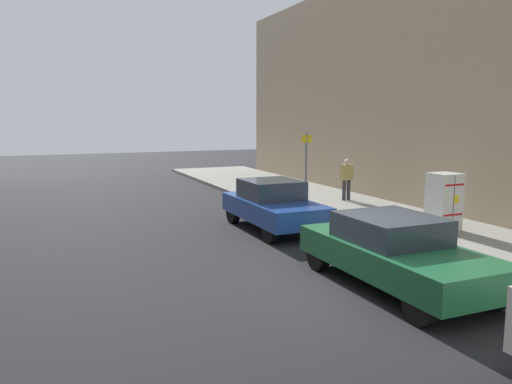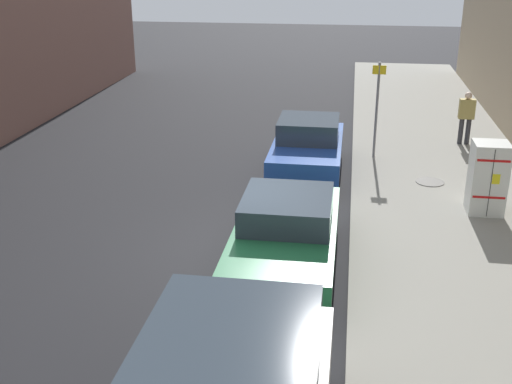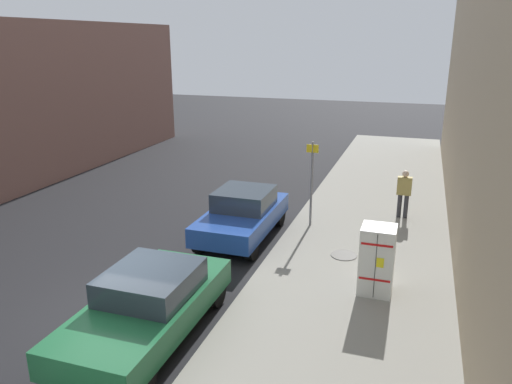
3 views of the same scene
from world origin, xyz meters
name	(u,v)px [view 1 (image 1 of 3)]	position (x,y,z in m)	size (l,w,h in m)	color
ground_plane	(342,286)	(0.00, 0.00, 0.00)	(80.00, 80.00, 0.00)	black
sidewalk_slab	(506,257)	(-4.42, 0.00, 0.08)	(4.67, 44.00, 0.15)	gray
discarded_refrigerator	(444,201)	(-5.00, -2.59, 0.94)	(0.75, 0.73, 1.59)	silver
manhole_cover	(375,220)	(-4.02, -4.36, 0.16)	(0.70, 0.70, 0.02)	#47443F
street_sign_post	(306,168)	(-2.67, -6.30, 1.62)	(0.36, 0.07, 2.63)	slate
pedestrian_walking_far	(347,177)	(-5.34, -7.93, 1.04)	(0.45, 0.22, 1.56)	#333338
parked_hatchback_blue	(273,205)	(-0.90, -5.05, 0.74)	(1.78, 3.94, 1.45)	#23479E
parked_sedan_green	(395,251)	(-0.90, 0.42, 0.71)	(1.85, 4.33, 1.38)	#1E6038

